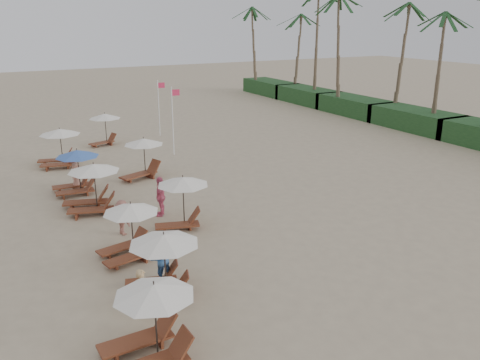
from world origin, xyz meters
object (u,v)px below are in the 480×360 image
flag_pole_near (173,118)px  lounger_station_2 (127,231)px  lounger_station_0 (146,326)px  inland_station_2 (104,125)px  beachgoer_far_a (161,196)px  beachgoer_near (143,293)px  beachgoer_mid_b (123,217)px  lounger_station_4 (74,172)px  beachgoer_mid_a (160,258)px  inland_station_0 (181,197)px  lounger_station_1 (160,261)px  inland_station_1 (141,156)px  lounger_station_5 (57,147)px  beachgoer_far_b (77,176)px  lounger_station_3 (90,188)px

flag_pole_near → lounger_station_2: bearing=-117.8°
lounger_station_0 → flag_pole_near: size_ratio=0.58×
inland_station_2 → beachgoer_far_a: (-1.06, -14.79, -0.52)m
beachgoer_near → beachgoer_mid_b: 6.39m
lounger_station_4 → beachgoer_mid_a: 10.86m
inland_station_0 → beachgoer_mid_b: (-2.42, 0.49, -0.66)m
lounger_station_1 → lounger_station_2: size_ratio=1.02×
beachgoer_far_a → flag_pole_near: 10.96m
lounger_station_1 → beachgoer_near: (-0.93, -1.01, -0.40)m
lounger_station_4 → inland_station_1: (3.81, 0.85, 0.14)m
beachgoer_mid_a → beachgoer_far_a: 6.12m
lounger_station_5 → inland_station_0: lounger_station_5 is taller
lounger_station_4 → beachgoer_near: bearing=-92.0°
inland_station_0 → beachgoer_mid_b: inland_station_0 is taller
inland_station_2 → flag_pole_near: (3.41, -4.91, 1.04)m
lounger_station_0 → lounger_station_5: size_ratio=0.95×
beachgoer_mid_b → inland_station_2: bearing=-24.8°
inland_station_2 → lounger_station_4: bearing=-111.9°
beachgoer_far_a → beachgoer_near: bearing=8.8°
inland_station_0 → beachgoer_far_b: (-2.95, 7.36, -0.67)m
lounger_station_4 → beachgoer_mid_a: size_ratio=1.47×
beachgoer_mid_b → flag_pole_near: size_ratio=0.34×
lounger_station_4 → beachgoer_mid_b: lounger_station_4 is taller
lounger_station_3 → inland_station_1: bearing=46.3°
beachgoer_mid_b → beachgoer_far_a: 2.48m
beachgoer_far_b → flag_pole_near: (7.13, 4.27, 1.76)m
lounger_station_2 → flag_pole_near: bearing=62.2°
inland_station_0 → lounger_station_2: bearing=-148.8°
lounger_station_2 → lounger_station_1: bearing=-86.0°
lounger_station_1 → lounger_station_5: size_ratio=0.91×
lounger_station_5 → beachgoer_near: 18.19m
lounger_station_2 → beachgoer_mid_a: size_ratio=1.42×
beachgoer_far_a → lounger_station_5: bearing=-133.1°
lounger_station_3 → lounger_station_4: lounger_station_4 is taller
inland_station_1 → lounger_station_5: bearing=128.6°
lounger_station_2 → inland_station_1: size_ratio=0.84×
lounger_station_5 → lounger_station_4: bearing=-90.6°
beachgoer_mid_a → beachgoer_far_a: (2.08, 5.75, 0.07)m
lounger_station_1 → lounger_station_4: 11.64m
inland_station_0 → beachgoer_mid_b: size_ratio=1.76×
inland_station_0 → beachgoer_far_a: bearing=99.5°
beachgoer_mid_a → lounger_station_0: bearing=64.8°
inland_station_0 → flag_pole_near: (4.18, 11.63, 1.09)m
inland_station_1 → beachgoer_far_b: 3.69m
inland_station_2 → beachgoer_near: size_ratio=1.67×
lounger_station_1 → lounger_station_4: bearing=92.4°
lounger_station_5 → beachgoer_mid_a: (0.70, -16.38, -0.33)m
lounger_station_0 → inland_station_1: bearing=72.8°
lounger_station_4 → inland_station_1: bearing=12.6°
inland_station_1 → inland_station_0: bearing=-95.1°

